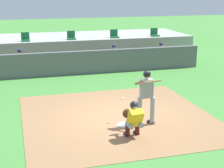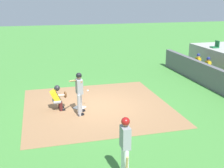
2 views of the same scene
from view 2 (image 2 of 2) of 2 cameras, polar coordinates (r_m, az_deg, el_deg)
ground_plane at (r=13.07m, az=-2.98°, el=-4.43°), size 80.00×80.00×0.00m
dirt_infield at (r=13.07m, az=-2.98°, el=-4.40°), size 6.40×6.40×0.01m
home_plate at (r=12.94m, az=-6.46°, el=-4.63°), size 0.62×0.62×0.02m
batter_at_plate at (r=11.94m, az=-6.48°, el=-1.32°), size 0.75×0.71×1.80m
catcher_crouched at (r=12.67m, az=-10.68°, el=-2.47°), size 0.50×1.68×1.13m
on_deck_batter at (r=7.75m, az=2.63°, el=-11.83°), size 0.58×0.23×1.79m
dugout_wall at (r=15.47m, az=21.26°, el=0.16°), size 13.00×0.30×1.20m
dugout_player_0 at (r=19.23m, az=16.29°, el=3.97°), size 0.49×0.70×1.30m
dugout_player_1 at (r=18.30m, az=18.06°, el=3.19°), size 0.49×0.70×1.30m
stadium_seat_0 at (r=21.06m, az=19.79°, el=7.12°), size 0.46×0.46×0.48m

